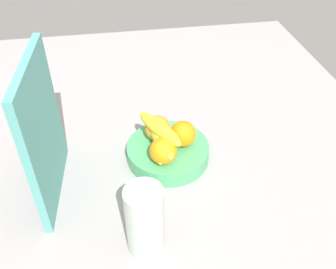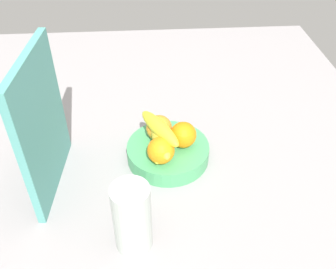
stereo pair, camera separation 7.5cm
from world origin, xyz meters
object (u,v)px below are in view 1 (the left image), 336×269
at_px(banana_bunch, 159,137).
at_px(cutting_board, 43,133).
at_px(orange_front_left, 183,134).
at_px(orange_front_right, 157,128).
at_px(thermos_tumbler, 145,220).
at_px(orange_center, 163,151).
at_px(fruit_bowl, 168,152).

height_order(banana_bunch, cutting_board, cutting_board).
relative_size(orange_front_left, banana_bunch, 0.39).
height_order(orange_front_right, thermos_tumbler, thermos_tumbler).
xyz_separation_m(orange_front_left, cutting_board, (-0.06, 0.34, 0.10)).
relative_size(orange_front_right, orange_center, 1.00).
bearing_deg(banana_bunch, cutting_board, 101.57).
bearing_deg(banana_bunch, orange_front_right, -3.09).
distance_m(orange_front_right, thermos_tumbler, 0.31).
bearing_deg(fruit_bowl, banana_bunch, 104.78).
relative_size(orange_front_left, orange_center, 1.00).
xyz_separation_m(banana_bunch, thermos_tumbler, (-0.26, 0.07, -0.00)).
distance_m(orange_front_left, banana_bunch, 0.07).
bearing_deg(cutting_board, orange_center, -84.32).
xyz_separation_m(fruit_bowl, thermos_tumbler, (-0.27, 0.09, 0.06)).
bearing_deg(orange_front_left, thermos_tumbler, 153.58).
relative_size(cutting_board, thermos_tumbler, 2.07).
distance_m(orange_front_left, orange_center, 0.09).
height_order(orange_front_left, banana_bunch, banana_bunch).
xyz_separation_m(orange_center, banana_bunch, (0.05, 0.00, 0.01)).
distance_m(fruit_bowl, orange_front_right, 0.07).
relative_size(orange_front_right, thermos_tumbler, 0.41).
bearing_deg(banana_bunch, orange_center, -175.40).
height_order(fruit_bowl, thermos_tumbler, thermos_tumbler).
bearing_deg(orange_front_right, banana_bunch, 176.91).
bearing_deg(orange_center, thermos_tumbler, 161.33).
relative_size(orange_front_right, cutting_board, 0.20).
bearing_deg(banana_bunch, orange_front_left, -83.03).
bearing_deg(orange_front_right, fruit_bowl, -146.44).
bearing_deg(orange_front_right, cutting_board, 109.71).
xyz_separation_m(orange_front_right, thermos_tumbler, (-0.31, 0.07, 0.01)).
bearing_deg(cutting_board, banana_bunch, -73.89).
xyz_separation_m(fruit_bowl, cutting_board, (-0.06, 0.30, 0.16)).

